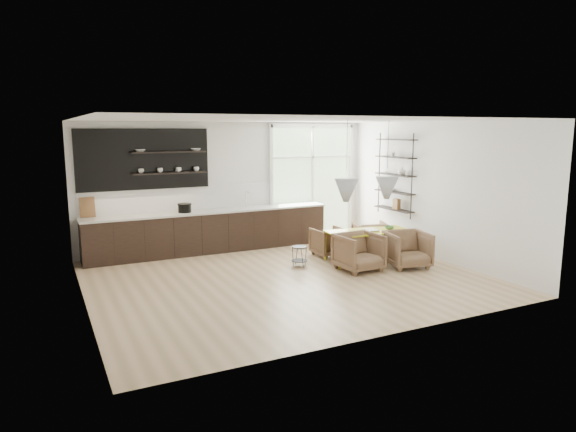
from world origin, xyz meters
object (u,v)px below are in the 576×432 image
object	(u,v)px
dining_table	(369,233)
armchair_front_right	(407,249)
armchair_back_right	(370,237)
wire_stool	(299,253)
armchair_back_left	(329,242)
armchair_front_left	(359,252)

from	to	relation	value
dining_table	armchair_front_right	xyz separation A→B (m)	(0.41, -0.75, -0.23)
dining_table	armchair_front_right	distance (m)	0.89
armchair_back_right	wire_stool	distance (m)	2.05
armchair_back_left	armchair_front_left	xyz separation A→B (m)	(-0.09, -1.29, 0.06)
armchair_back_left	wire_stool	world-z (taller)	armchair_back_left
armchair_front_right	wire_stool	world-z (taller)	armchair_front_right
dining_table	wire_stool	distance (m)	1.56
armchair_front_right	armchair_back_right	bearing A→B (deg)	97.49
wire_stool	dining_table	bearing A→B (deg)	-10.48
armchair_back_left	armchair_back_right	distance (m)	1.03
armchair_front_left	wire_stool	size ratio (longest dim) A/B	1.99
armchair_front_left	wire_stool	world-z (taller)	armchair_front_left
armchair_front_right	wire_stool	bearing A→B (deg)	163.36
armchair_front_left	armchair_back_right	bearing A→B (deg)	44.51
armchair_back_left	armchair_front_left	bearing A→B (deg)	85.27
armchair_front_left	wire_stool	distance (m)	1.21
armchair_back_left	armchair_front_right	xyz separation A→B (m)	(0.92, -1.52, 0.05)
wire_stool	armchair_back_right	bearing A→B (deg)	11.37
armchair_back_right	wire_stool	xyz separation A→B (m)	(-2.01, -0.40, -0.08)
armchair_back_left	armchair_front_left	world-z (taller)	armchair_front_left
wire_stool	armchair_back_left	bearing A→B (deg)	26.46
armchair_front_left	armchair_front_right	distance (m)	1.03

